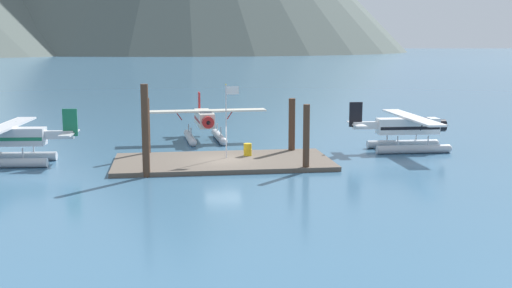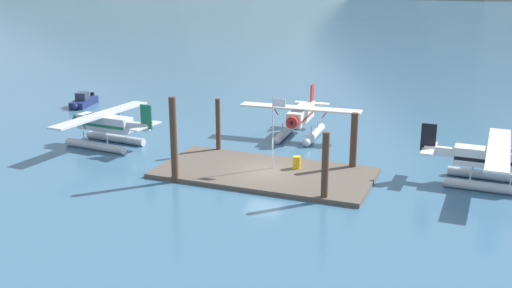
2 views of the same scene
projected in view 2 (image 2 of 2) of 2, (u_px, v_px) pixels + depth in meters
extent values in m
plane|color=#38607F|center=(264.00, 175.00, 40.92)|extent=(1200.00, 1200.00, 0.00)
cube|color=brown|center=(264.00, 173.00, 40.88)|extent=(14.94, 7.33, 0.30)
cylinder|color=#4C3323|center=(174.00, 140.00, 38.76)|extent=(0.47, 0.47, 5.84)
cylinder|color=#4C3323|center=(325.00, 167.00, 35.56)|extent=(0.43, 0.43, 4.42)
cylinder|color=#4C3323|center=(218.00, 126.00, 45.35)|extent=(0.38, 0.38, 4.33)
cylinder|color=#4C3323|center=(354.00, 142.00, 41.28)|extent=(0.50, 0.50, 4.21)
cylinder|color=silver|center=(273.00, 133.00, 40.69)|extent=(0.08, 0.08, 5.10)
cube|color=white|center=(279.00, 103.00, 39.91)|extent=(0.90, 0.03, 0.56)
sphere|color=gold|center=(273.00, 97.00, 39.96)|extent=(0.10, 0.10, 0.10)
cylinder|color=gold|center=(297.00, 162.00, 41.26)|extent=(0.58, 0.58, 0.88)
torus|color=gold|center=(297.00, 162.00, 41.26)|extent=(0.62, 0.62, 0.04)
cylinder|color=#B7BABF|center=(96.00, 146.00, 46.62)|extent=(5.63, 1.09, 0.64)
sphere|color=#B7BABF|center=(69.00, 142.00, 47.81)|extent=(0.64, 0.64, 0.64)
cylinder|color=#B7BABF|center=(116.00, 138.00, 48.78)|extent=(5.63, 1.09, 0.64)
sphere|color=#B7BABF|center=(90.00, 135.00, 49.96)|extent=(0.64, 0.64, 0.64)
cylinder|color=#B7BABF|center=(84.00, 136.00, 46.94)|extent=(0.10, 0.10, 0.70)
cylinder|color=#B7BABF|center=(107.00, 140.00, 45.93)|extent=(0.10, 0.10, 0.70)
cylinder|color=#B7BABF|center=(104.00, 129.00, 49.10)|extent=(0.10, 0.10, 0.70)
cylinder|color=#B7BABF|center=(127.00, 132.00, 48.08)|extent=(0.10, 0.10, 0.70)
cube|color=silver|center=(105.00, 123.00, 47.25)|extent=(4.88, 1.62, 1.20)
cube|color=#196B47|center=(105.00, 124.00, 47.28)|extent=(4.79, 1.64, 0.24)
cube|color=#283347|center=(94.00, 118.00, 47.61)|extent=(1.18, 1.14, 0.56)
cube|color=silver|center=(101.00, 114.00, 47.19)|extent=(2.24, 10.48, 0.14)
cylinder|color=#196B47|center=(83.00, 125.00, 45.39)|extent=(0.13, 0.63, 0.84)
cylinder|color=#196B47|center=(119.00, 113.00, 49.18)|extent=(0.13, 0.63, 0.84)
cylinder|color=#196B47|center=(79.00, 119.00, 48.39)|extent=(0.68, 1.01, 0.96)
cone|color=black|center=(75.00, 119.00, 48.58)|extent=(0.38, 0.39, 0.36)
cube|color=silver|center=(137.00, 126.00, 45.84)|extent=(2.23, 0.62, 0.56)
cube|color=#196B47|center=(146.00, 117.00, 45.22)|extent=(1.01, 0.20, 1.90)
cube|color=silver|center=(146.00, 126.00, 45.48)|extent=(1.06, 3.25, 0.10)
cylinder|color=#B7BABF|center=(491.00, 176.00, 39.81)|extent=(5.61, 0.78, 0.64)
cylinder|color=#B7BABF|center=(489.00, 187.00, 37.60)|extent=(5.61, 0.78, 0.64)
cylinder|color=#B7BABF|center=(511.00, 168.00, 39.17)|extent=(0.10, 0.10, 0.70)
cylinder|color=#B7BABF|center=(473.00, 164.00, 40.07)|extent=(0.10, 0.10, 0.70)
cylinder|color=#B7BABF|center=(511.00, 180.00, 36.96)|extent=(0.10, 0.10, 0.70)
cylinder|color=#B7BABF|center=(471.00, 175.00, 37.86)|extent=(0.10, 0.10, 0.70)
cube|color=white|center=(493.00, 158.00, 38.25)|extent=(4.83, 1.36, 1.20)
cube|color=black|center=(492.00, 159.00, 38.28)|extent=(4.73, 1.37, 0.24)
cube|color=#283347|center=(511.00, 155.00, 37.76)|extent=(1.13, 1.08, 0.56)
cube|color=white|center=(499.00, 149.00, 37.95)|extent=(1.65, 10.43, 0.14)
cylinder|color=black|center=(499.00, 145.00, 39.99)|extent=(0.10, 0.62, 0.84)
cylinder|color=black|center=(497.00, 163.00, 36.10)|extent=(0.10, 0.62, 0.84)
cube|color=white|center=(441.00, 151.00, 39.44)|extent=(2.21, 0.49, 0.56)
cube|color=black|center=(428.00, 137.00, 39.54)|extent=(1.00, 0.14, 1.90)
cube|color=white|center=(429.00, 148.00, 39.71)|extent=(0.88, 3.22, 0.10)
cylinder|color=#B7BABF|center=(314.00, 134.00, 49.99)|extent=(0.93, 5.63, 0.64)
sphere|color=#B7BABF|center=(307.00, 143.00, 47.44)|extent=(0.64, 0.64, 0.64)
cylinder|color=#B7BABF|center=(286.00, 132.00, 50.75)|extent=(0.93, 5.63, 0.64)
sphere|color=#B7BABF|center=(277.00, 140.00, 48.21)|extent=(0.64, 0.64, 0.64)
cylinder|color=#B7BABF|center=(311.00, 130.00, 48.71)|extent=(0.10, 0.10, 0.70)
cylinder|color=#B7BABF|center=(318.00, 124.00, 50.89)|extent=(0.10, 0.10, 0.70)
cylinder|color=#B7BABF|center=(283.00, 128.00, 49.47)|extent=(0.10, 0.10, 0.70)
cylinder|color=#B7BABF|center=(290.00, 121.00, 51.66)|extent=(0.10, 0.10, 0.70)
cube|color=silver|center=(301.00, 115.00, 49.92)|extent=(1.48, 4.86, 1.20)
cube|color=#B21E1E|center=(301.00, 116.00, 49.95)|extent=(1.50, 4.76, 0.24)
cube|color=#283347|center=(298.00, 114.00, 48.84)|extent=(1.11, 1.15, 0.56)
cube|color=silver|center=(300.00, 108.00, 49.46)|extent=(10.46, 1.93, 0.14)
cylinder|color=#B21E1E|center=(325.00, 114.00, 48.88)|extent=(0.63, 0.11, 0.84)
cylinder|color=#B21E1E|center=(275.00, 110.00, 50.22)|extent=(0.63, 0.11, 0.84)
cylinder|color=#B21E1E|center=(292.00, 122.00, 47.46)|extent=(0.99, 0.65, 0.96)
cone|color=black|center=(291.00, 124.00, 47.05)|extent=(0.38, 0.37, 0.36)
cube|color=silver|center=(310.00, 106.00, 52.85)|extent=(0.55, 2.22, 0.56)
cube|color=#B21E1E|center=(312.00, 95.00, 53.43)|extent=(0.17, 1.00, 1.90)
cube|color=silver|center=(312.00, 103.00, 53.55)|extent=(3.24, 0.96, 0.10)
cube|color=navy|center=(84.00, 103.00, 62.23)|extent=(2.44, 4.43, 0.70)
sphere|color=navy|center=(75.00, 107.00, 60.24)|extent=(0.70, 0.70, 0.70)
cube|color=#283347|center=(82.00, 96.00, 61.74)|extent=(1.35, 1.42, 0.80)
cube|color=black|center=(92.00, 96.00, 64.33)|extent=(0.42, 0.40, 0.80)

